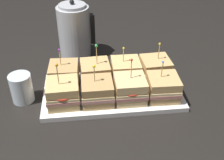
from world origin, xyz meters
TOP-DOWN VIEW (x-y plane):
  - ground_plane at (0.00, 0.00)m, footprint 6.00×6.00m
  - serving_platter at (0.00, 0.00)m, footprint 0.51×0.27m
  - sandwich_front_far_left at (-0.18, -0.06)m, footprint 0.12×0.12m
  - sandwich_front_center_left at (-0.06, -0.06)m, footprint 0.11×0.11m
  - sandwich_front_center_right at (0.06, -0.06)m, footprint 0.11×0.11m
  - sandwich_front_far_right at (0.18, -0.06)m, footprint 0.12×0.12m
  - sandwich_back_far_left at (-0.18, 0.06)m, footprint 0.12×0.12m
  - sandwich_back_center_left at (-0.06, 0.06)m, footprint 0.12×0.12m
  - sandwich_back_center_right at (0.06, 0.06)m, footprint 0.11×0.12m
  - sandwich_back_far_right at (0.18, 0.06)m, footprint 0.12×0.12m
  - kettle_steel at (-0.13, 0.32)m, footprint 0.16×0.14m
  - drinking_glass at (-0.33, 0.00)m, footprint 0.08×0.08m

SIDE VIEW (x-z plane):
  - ground_plane at x=0.00m, z-range 0.00..0.00m
  - serving_platter at x=0.00m, z-range 0.00..0.02m
  - drinking_glass at x=-0.33m, z-range 0.00..0.11m
  - sandwich_front_far_right at x=0.18m, z-range -0.01..0.13m
  - sandwich_front_center_left at x=-0.06m, z-range -0.01..0.13m
  - sandwich_back_far_right at x=0.18m, z-range -0.02..0.14m
  - sandwich_back_far_left at x=-0.18m, z-range -0.02..0.14m
  - sandwich_front_center_right at x=0.06m, z-range -0.02..0.14m
  - sandwich_back_center_right at x=0.06m, z-range -0.01..0.13m
  - sandwich_back_center_left at x=-0.06m, z-range -0.02..0.14m
  - sandwich_front_far_left at x=-0.18m, z-range -0.02..0.14m
  - kettle_steel at x=-0.13m, z-range -0.01..0.25m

